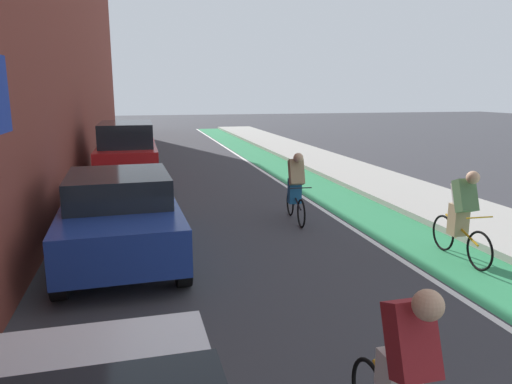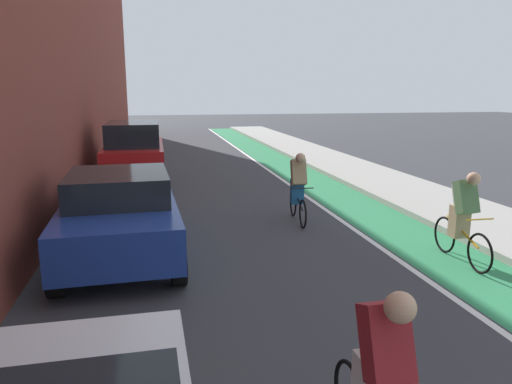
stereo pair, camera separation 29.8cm
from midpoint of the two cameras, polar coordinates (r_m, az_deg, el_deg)
ground_plane at (r=15.10m, az=-3.34°, el=0.82°), size 93.39×93.39×0.00m
bike_lane_paint at (r=17.68m, az=5.26°, el=2.43°), size 1.60×42.45×0.00m
lane_divider_stripe at (r=17.44m, az=2.43°, el=2.34°), size 0.12×42.45×0.00m
sidewalk_right at (r=18.38m, az=11.52°, el=2.82°), size 2.58×42.45×0.14m
parked_sedan_blue at (r=8.93m, az=-15.02°, el=-2.23°), size 2.14×4.76×1.53m
parked_suv_red at (r=15.57m, az=-13.80°, el=4.62°), size 1.83×4.55×1.98m
cyclist_lead at (r=3.93m, az=17.02°, el=-20.98°), size 0.48×1.69×1.60m
cyclist_mid at (r=8.96m, az=24.42°, el=-2.46°), size 0.48×1.72×1.61m
cyclist_trailing at (r=10.77m, az=5.84°, el=0.82°), size 0.48×1.68×1.60m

